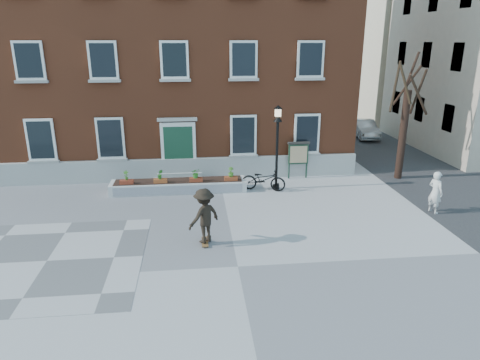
{
  "coord_description": "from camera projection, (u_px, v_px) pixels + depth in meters",
  "views": [
    {
      "loc": [
        -1.2,
        -11.67,
        6.69
      ],
      "look_at": [
        0.5,
        4.0,
        1.5
      ],
      "focal_mm": 32.0,
      "sensor_mm": 36.0,
      "label": 1
    }
  ],
  "objects": [
    {
      "name": "bystander",
      "position": [
        435.0,
        192.0,
        17.13
      ],
      "size": [
        0.61,
        0.74,
        1.74
      ],
      "primitive_type": "imported",
      "rotation": [
        0.0,
        0.0,
        1.92
      ],
      "color": "silver",
      "rests_on": "ground"
    },
    {
      "name": "brick_building",
      "position": [
        177.0,
        47.0,
        24.26
      ],
      "size": [
        18.4,
        10.85,
        12.6
      ],
      "color": "brown",
      "rests_on": "ground"
    },
    {
      "name": "parked_car",
      "position": [
        364.0,
        129.0,
        30.51
      ],
      "size": [
        1.71,
        3.93,
        1.26
      ],
      "primitive_type": "imported",
      "rotation": [
        0.0,
        0.0,
        -0.1
      ],
      "color": "#AEB0B2",
      "rests_on": "ground"
    },
    {
      "name": "side_street",
      "position": [
        452.0,
        35.0,
        31.56
      ],
      "size": [
        15.2,
        36.0,
        14.5
      ],
      "color": "#333336",
      "rests_on": "ground"
    },
    {
      "name": "notice_board",
      "position": [
        298.0,
        154.0,
        21.3
      ],
      "size": [
        1.1,
        0.16,
        1.87
      ],
      "color": "#183124",
      "rests_on": "ground"
    },
    {
      "name": "lamp_post",
      "position": [
        277.0,
        136.0,
        19.34
      ],
      "size": [
        0.4,
        0.4,
        3.93
      ],
      "color": "black",
      "rests_on": "ground"
    },
    {
      "name": "checker_patch",
      "position": [
        47.0,
        261.0,
        13.56
      ],
      "size": [
        6.0,
        6.0,
        0.01
      ],
      "primitive_type": "cube",
      "color": "#59595C",
      "rests_on": "ground"
    },
    {
      "name": "planter_assembly",
      "position": [
        179.0,
        185.0,
        19.71
      ],
      "size": [
        6.2,
        1.12,
        1.15
      ],
      "color": "silver",
      "rests_on": "ground"
    },
    {
      "name": "bicycle",
      "position": [
        264.0,
        179.0,
        19.77
      ],
      "size": [
        2.16,
        1.32,
        1.07
      ],
      "primitive_type": "imported",
      "rotation": [
        0.0,
        0.0,
        1.25
      ],
      "color": "black",
      "rests_on": "ground"
    },
    {
      "name": "skateboarder",
      "position": [
        204.0,
        216.0,
        14.42
      ],
      "size": [
        1.41,
        1.32,
        1.99
      ],
      "color": "brown",
      "rests_on": "ground"
    },
    {
      "name": "ground",
      "position": [
        238.0,
        267.0,
        13.24
      ],
      "size": [
        100.0,
        100.0,
        0.0
      ],
      "primitive_type": "plane",
      "color": "#9C9C9F",
      "rests_on": "ground"
    },
    {
      "name": "bare_tree",
      "position": [
        404.0,
        124.0,
        20.85
      ],
      "size": [
        1.83,
        1.83,
        6.16
      ],
      "color": "black",
      "rests_on": "ground"
    }
  ]
}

